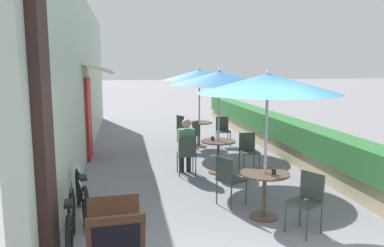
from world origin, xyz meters
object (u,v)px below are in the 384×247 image
object	(u,v)px
coffee_cup_mid	(213,138)
bicycle_second	(82,196)
cafe_chair_mid_left	(248,149)
cafe_chair_mid_right	(187,152)
patio_umbrella_near	(268,84)
cafe_chair_near_left	(307,198)
cafe_chair_far_right	(223,129)
cafe_chair_far_left	(192,134)
bicycle_leaning	(71,225)
patio_umbrella_mid	(219,78)
patio_table_mid	(218,150)
patio_table_near	(265,185)
cafe_chair_far_back	(183,127)
cafe_chair_near_right	(228,177)
patio_umbrella_far	(199,75)
patio_table_far	(199,129)
coffee_cup_near	(274,171)
seated_patron_mid_right	(186,144)

from	to	relation	value
coffee_cup_mid	bicycle_second	xyz separation A→B (m)	(-2.64, -2.07, -0.44)
cafe_chair_mid_left	cafe_chair_mid_right	bearing A→B (deg)	6.00
cafe_chair_mid_right	patio_umbrella_near	bearing A→B (deg)	-71.19
patio_umbrella_near	cafe_chair_near_left	size ratio (longest dim) A/B	2.68
patio_umbrella_near	cafe_chair_far_right	xyz separation A→B (m)	(0.77, 5.42, -1.62)
cafe_chair_far_left	bicycle_leaning	world-z (taller)	cafe_chair_far_left
patio_umbrella_mid	cafe_chair_far_right	world-z (taller)	patio_umbrella_mid
patio_table_mid	cafe_chair_far_left	bearing A→B (deg)	95.59
patio_table_near	cafe_chair_far_back	size ratio (longest dim) A/B	0.89
cafe_chair_near_right	coffee_cup_mid	bearing A→B (deg)	145.24
cafe_chair_near_right	patio_umbrella_far	bearing A→B (deg)	145.56
patio_table_far	patio_umbrella_far	xyz separation A→B (m)	(0.00, 0.00, 1.60)
cafe_chair_mid_right	cafe_chair_far_left	xyz separation A→B (m)	(0.52, 2.23, 0.00)
cafe_chair_near_left	patio_table_mid	world-z (taller)	cafe_chair_near_left
coffee_cup_near	seated_patron_mid_right	xyz separation A→B (m)	(-0.93, 2.72, -0.10)
cafe_chair_far_right	bicycle_second	world-z (taller)	cafe_chair_far_right
coffee_cup_mid	patio_umbrella_near	bearing A→B (deg)	-85.43
cafe_chair_far_right	bicycle_second	distance (m)	6.05
coffee_cup_near	bicycle_second	xyz separation A→B (m)	(-2.96, 0.67, -0.44)
patio_table_far	patio_umbrella_near	bearing A→B (deg)	-90.42
patio_table_near	seated_patron_mid_right	xyz separation A→B (m)	(-0.82, 2.63, 0.15)
cafe_chair_mid_left	patio_table_far	world-z (taller)	cafe_chair_mid_left
patio_umbrella_near	patio_umbrella_mid	world-z (taller)	same
patio_table_near	patio_umbrella_near	xyz separation A→B (m)	(0.00, 0.00, 1.60)
cafe_chair_far_left	bicycle_second	distance (m)	4.89
patio_umbrella_far	cafe_chair_near_left	bearing A→B (deg)	-86.37
patio_table_mid	cafe_chair_mid_right	bearing A→B (deg)	-174.71
bicycle_leaning	bicycle_second	bearing A→B (deg)	83.51
cafe_chair_near_right	patio_umbrella_mid	size ratio (longest dim) A/B	0.37
seated_patron_mid_right	coffee_cup_mid	bearing A→B (deg)	2.59
cafe_chair_near_right	patio_umbrella_mid	world-z (taller)	patio_umbrella_mid
patio_umbrella_mid	patio_table_far	distance (m)	3.24
cafe_chair_near_right	bicycle_second	size ratio (longest dim) A/B	0.53
coffee_cup_near	cafe_chair_far_back	distance (m)	6.13
cafe_chair_mid_right	coffee_cup_mid	bearing A→B (deg)	12.91
cafe_chair_near_right	bicycle_leaning	distance (m)	2.72
coffee_cup_mid	patio_umbrella_far	size ratio (longest dim) A/B	0.04
cafe_chair_far_back	cafe_chair_mid_right	bearing A→B (deg)	-33.62
cafe_chair_near_right	cafe_chair_far_back	xyz separation A→B (m)	(0.07, 5.41, 0.00)
patio_table_near	cafe_chair_mid_left	world-z (taller)	cafe_chair_mid_left
cafe_chair_near_left	seated_patron_mid_right	distance (m)	3.46
coffee_cup_near	bicycle_leaning	xyz separation A→B (m)	(-2.98, -0.47, -0.43)
patio_umbrella_near	patio_umbrella_far	world-z (taller)	same
patio_umbrella_far	patio_table_near	bearing A→B (deg)	-90.42
cafe_chair_far_right	cafe_chair_near_left	bearing A→B (deg)	90.76
bicycle_second	cafe_chair_near_right	bearing A→B (deg)	-11.59
patio_umbrella_near	patio_table_mid	size ratio (longest dim) A/B	3.01
bicycle_second	patio_table_near	bearing A→B (deg)	-23.54
patio_umbrella_near	bicycle_leaning	xyz separation A→B (m)	(-2.87, -0.56, -1.78)
patio_umbrella_near	cafe_chair_near_left	world-z (taller)	patio_umbrella_near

